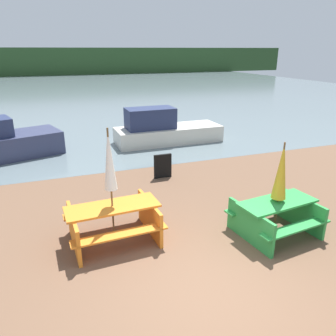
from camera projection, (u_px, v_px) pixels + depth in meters
ground_plane at (207, 293)px, 5.36m from camera, size 60.00×60.00×0.00m
water at (67, 89)px, 32.81m from camera, size 60.00×50.00×0.00m
far_treeline at (56, 62)px, 49.77m from camera, size 80.00×1.60×4.00m
picnic_table_green at (276, 214)px, 6.94m from camera, size 1.83×1.56×0.76m
picnic_table_orange at (113, 219)px, 6.69m from camera, size 1.93×1.46×0.79m
umbrella_gold at (281, 171)px, 6.61m from camera, size 0.30×0.30×2.04m
umbrella_white at (109, 160)px, 6.25m from camera, size 0.25×0.25×2.39m
boat at (164, 130)px, 13.81m from camera, size 4.49×1.57×1.51m
boat_second at (5, 143)px, 11.89m from camera, size 3.90×2.62×1.48m
signboard at (163, 166)px, 10.05m from camera, size 0.55×0.08×0.75m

